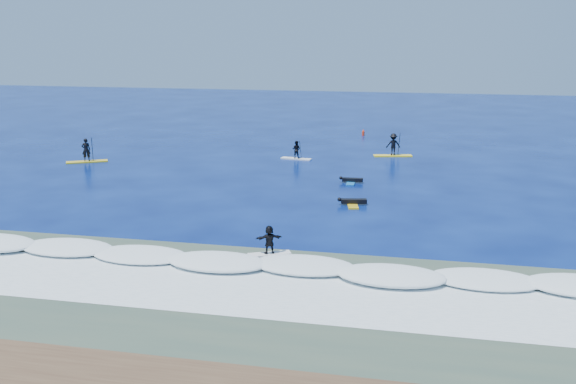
% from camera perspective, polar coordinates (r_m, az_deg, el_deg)
% --- Properties ---
extents(ground, '(160.00, 160.00, 0.00)m').
position_cam_1_polar(ground, '(39.91, -3.07, -1.33)').
color(ground, '#030F44').
rests_on(ground, ground).
extents(shallow_water, '(90.00, 13.00, 0.01)m').
position_cam_1_polar(shallow_water, '(27.35, -10.68, -8.95)').
color(shallow_water, '#364A3C').
rests_on(shallow_water, ground).
extents(breaking_wave, '(40.00, 6.00, 0.30)m').
position_cam_1_polar(breaking_wave, '(30.82, -7.85, -6.16)').
color(breaking_wave, white).
rests_on(breaking_wave, ground).
extents(whitewater, '(34.00, 5.00, 0.02)m').
position_cam_1_polar(whitewater, '(28.21, -9.90, -8.20)').
color(whitewater, silver).
rests_on(whitewater, ground).
extents(sup_paddler_left, '(3.33, 2.31, 2.34)m').
position_cam_1_polar(sup_paddler_left, '(55.97, -17.48, 3.27)').
color(sup_paddler_left, gold).
rests_on(sup_paddler_left, ground).
extents(sup_paddler_center, '(2.68, 1.06, 1.83)m').
position_cam_1_polar(sup_paddler_center, '(54.66, 0.74, 3.63)').
color(sup_paddler_center, white).
rests_on(sup_paddler_center, ground).
extents(sup_paddler_right, '(3.42, 1.52, 2.33)m').
position_cam_1_polar(sup_paddler_right, '(56.71, 9.33, 4.06)').
color(sup_paddler_right, yellow).
rests_on(sup_paddler_right, ground).
extents(prone_paddler_near, '(1.86, 2.41, 0.49)m').
position_cam_1_polar(prone_paddler_near, '(40.53, 5.74, -0.90)').
color(prone_paddler_near, gold).
rests_on(prone_paddler_near, ground).
extents(prone_paddler_far, '(1.71, 2.17, 0.45)m').
position_cam_1_polar(prone_paddler_far, '(46.43, 5.64, 1.01)').
color(prone_paddler_far, '#1766AF').
rests_on(prone_paddler_far, ground).
extents(wave_surfer, '(2.10, 1.40, 1.49)m').
position_cam_1_polar(wave_surfer, '(30.74, -1.67, -4.43)').
color(wave_surfer, white).
rests_on(wave_surfer, breaking_wave).
extents(marker_buoy, '(0.29, 0.29, 0.69)m').
position_cam_1_polar(marker_buoy, '(67.84, 6.70, 5.25)').
color(marker_buoy, red).
rests_on(marker_buoy, ground).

